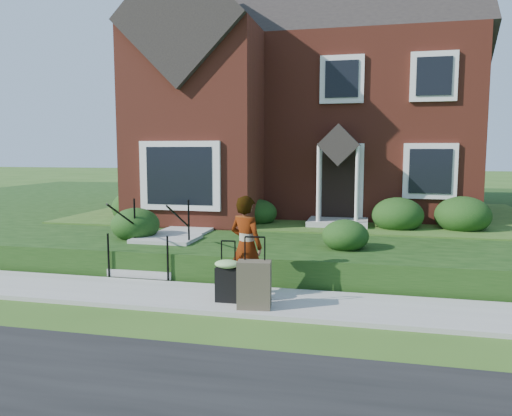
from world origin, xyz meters
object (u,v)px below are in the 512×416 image
(suitcase_black, at_px, (227,278))
(woman, at_px, (246,246))
(front_steps, at_px, (158,250))
(suitcase_olive, at_px, (254,285))

(suitcase_black, bearing_deg, woman, 60.75)
(front_steps, bearing_deg, suitcase_olive, -40.37)
(front_steps, distance_m, woman, 2.98)
(front_steps, height_order, suitcase_black, front_steps)
(woman, distance_m, suitcase_black, 0.68)
(suitcase_black, xyz_separation_m, suitcase_olive, (0.53, -0.25, -0.01))
(suitcase_black, bearing_deg, front_steps, 135.21)
(woman, bearing_deg, front_steps, -10.55)
(woman, xyz_separation_m, suitcase_olive, (0.31, -0.67, -0.50))
(suitcase_black, relative_size, suitcase_olive, 0.89)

